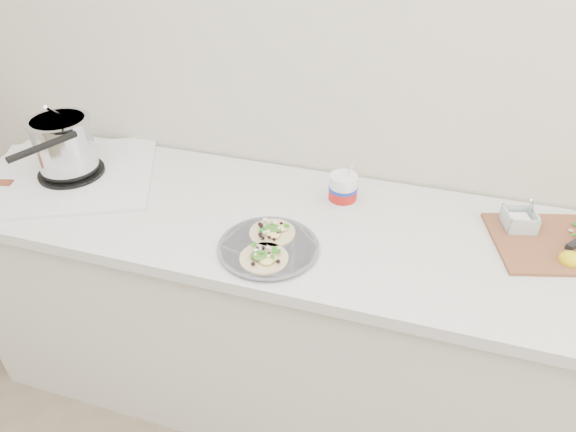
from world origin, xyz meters
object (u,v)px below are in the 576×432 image
(taco_plate, at_px, (268,245))
(cutboard, at_px, (563,239))
(tub, at_px, (344,188))
(stove, at_px, (67,155))

(taco_plate, relative_size, cutboard, 0.63)
(taco_plate, bearing_deg, tub, 61.61)
(cutboard, bearing_deg, stove, 168.28)
(taco_plate, bearing_deg, stove, 167.03)
(stove, bearing_deg, tub, -18.49)
(stove, height_order, taco_plate, stove)
(stove, bearing_deg, taco_plate, -37.91)
(tub, height_order, cutboard, tub)
(taco_plate, distance_m, cutboard, 0.88)
(cutboard, bearing_deg, taco_plate, -176.16)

